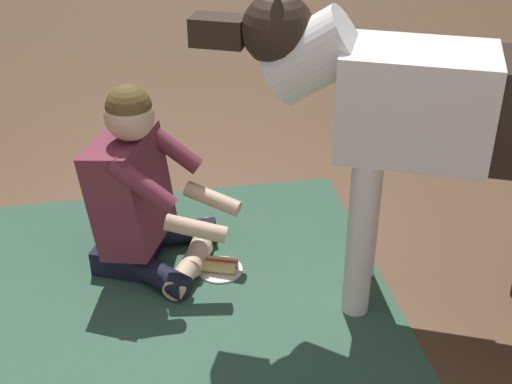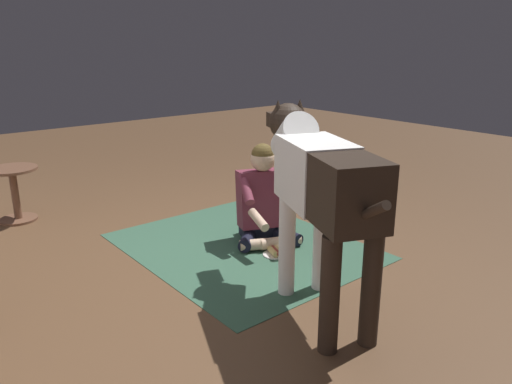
{
  "view_description": "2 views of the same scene",
  "coord_description": "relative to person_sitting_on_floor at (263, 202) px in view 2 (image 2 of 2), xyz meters",
  "views": [
    {
      "loc": [
        -0.05,
        2.31,
        1.9
      ],
      "look_at": [
        -0.44,
        0.1,
        0.6
      ],
      "focal_mm": 49.23,
      "sensor_mm": 36.0,
      "label": 1
    },
    {
      "loc": [
        -3.11,
        2.25,
        1.68
      ],
      "look_at": [
        -0.5,
        0.1,
        0.65
      ],
      "focal_mm": 34.71,
      "sensor_mm": 36.0,
      "label": 2
    }
  ],
  "objects": [
    {
      "name": "hot_dog_on_plate",
      "position": [
        -0.32,
        0.14,
        -0.33
      ],
      "size": [
        0.2,
        0.2,
        0.06
      ],
      "color": "silver",
      "rests_on": "ground"
    },
    {
      "name": "round_side_table",
      "position": [
        1.89,
        1.53,
        -0.03
      ],
      "size": [
        0.46,
        0.46,
        0.53
      ],
      "color": "brown",
      "rests_on": "ground"
    },
    {
      "name": "person_sitting_on_floor",
      "position": [
        0.0,
        0.0,
        0.0
      ],
      "size": [
        0.7,
        0.62,
        0.86
      ],
      "color": "black",
      "rests_on": "ground"
    },
    {
      "name": "ground_plane",
      "position": [
        0.02,
        0.38,
        -0.35
      ],
      "size": [
        14.09,
        14.09,
        0.0
      ],
      "primitive_type": "plane",
      "color": "brown"
    },
    {
      "name": "area_rug",
      "position": [
        -0.01,
        0.23,
        -0.35
      ],
      "size": [
        2.04,
        1.68,
        0.01
      ],
      "primitive_type": "cube",
      "color": "#335842",
      "rests_on": "ground"
    },
    {
      "name": "large_dog",
      "position": [
        -1.08,
        0.47,
        0.5
      ],
      "size": [
        1.6,
        0.81,
        1.29
      ],
      "color": "silver",
      "rests_on": "ground"
    }
  ]
}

